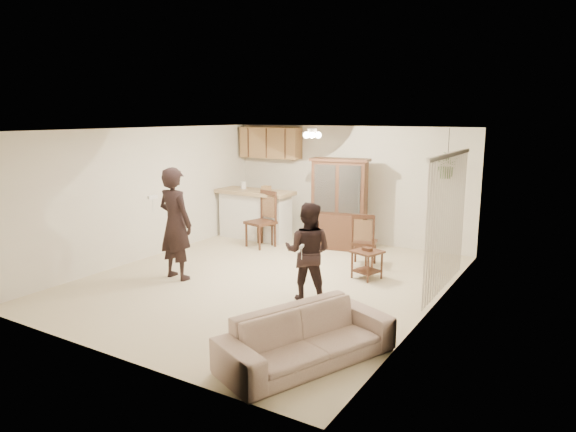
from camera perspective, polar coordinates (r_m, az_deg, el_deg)
The scene contains 23 objects.
floor at distance 8.73m, azimuth -2.39°, elevation -7.07°, with size 6.50×6.50×0.00m, color beige.
ceiling at distance 8.29m, azimuth -2.53°, elevation 9.57°, with size 5.50×6.50×0.02m, color white.
wall_back at distance 11.24m, azimuth 6.74°, elevation 3.53°, with size 5.50×0.02×2.50m, color silver.
wall_front at distance 6.05m, azimuth -19.73°, elevation -3.69°, with size 5.50×0.02×2.50m, color silver.
wall_left at distance 10.18m, azimuth -15.49°, elevation 2.41°, with size 0.02×6.50×2.50m, color silver.
wall_right at distance 7.30m, azimuth 15.87°, elevation -0.97°, with size 0.02×6.50×2.50m, color silver.
breakfast_bar at distance 11.49m, azimuth -3.66°, elevation -0.04°, with size 1.60×0.55×1.00m, color silver.
bar_top at distance 11.40m, azimuth -3.69°, elevation 2.68°, with size 1.75×0.70×0.08m, color tan.
upper_cabinets at distance 11.91m, azimuth -1.96°, elevation 8.14°, with size 1.50×0.34×0.70m, color #8C5F3D.
vertical_blinds at distance 8.19m, azimuth 17.22°, elevation -0.82°, with size 0.06×2.30×2.10m, color beige, non-canonical shape.
ceiling_fixture at distance 9.22m, azimuth 2.71°, elevation 9.11°, with size 0.36×0.36×0.20m, color beige, non-canonical shape.
hanging_plant at distance 9.62m, azimuth 17.29°, elevation 5.42°, with size 0.43×0.37×0.48m, color #345A24.
plant_cord at distance 9.60m, azimuth 17.41°, elevation 7.35°, with size 0.01×0.01×0.65m, color #29241E.
sofa at distance 5.85m, azimuth 2.15°, elevation -12.68°, with size 1.87×0.73×0.73m, color beige.
adult at distance 8.77m, azimuth -12.40°, elevation -1.14°, with size 0.66×0.43×1.80m, color black.
child at distance 7.62m, azimuth 2.22°, elevation -4.49°, with size 0.66×0.51×1.35m, color black.
china_hutch at distance 10.56m, azimuth 5.72°, elevation 1.26°, with size 1.25×0.66×1.87m.
side_table at distance 8.82m, azimuth 8.76°, elevation -5.30°, with size 0.56×0.56×0.54m.
chair_bar at distance 11.13m, azimuth -2.03°, elevation -1.54°, with size 0.45×0.45×1.00m.
chair_hutch_left at distance 10.78m, azimuth -3.06°, elevation -1.71°, with size 0.63×0.63×1.17m.
chair_hutch_right at distance 9.54m, azimuth 8.42°, elevation -3.83°, with size 0.54×0.54×0.99m.
controller_adult at distance 8.40m, azimuth -14.82°, elevation 2.04°, with size 0.05×0.16×0.05m, color white.
controller_child at distance 7.24m, azimuth 1.53°, elevation -3.41°, with size 0.04×0.13×0.04m, color white.
Camera 1 is at (4.58, -6.91, 2.73)m, focal length 32.00 mm.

